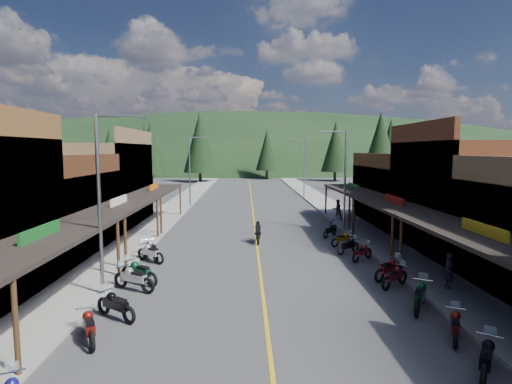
{
  "coord_description": "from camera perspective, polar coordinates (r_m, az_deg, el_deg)",
  "views": [
    {
      "loc": [
        -0.76,
        -23.27,
        6.46
      ],
      "look_at": [
        0.1,
        9.66,
        3.0
      ],
      "focal_mm": 28.0,
      "sensor_mm": 36.0,
      "label": 1
    }
  ],
  "objects": [
    {
      "name": "pine_8",
      "position": [
        66.74,
        -20.13,
        5.22
      ],
      "size": [
        4.48,
        4.48,
        10.0
      ],
      "color": "black",
      "rests_on": "ground"
    },
    {
      "name": "ridge_hill",
      "position": [
        158.4,
        -1.21,
        3.66
      ],
      "size": [
        310.0,
        140.0,
        60.0
      ],
      "primitive_type": "ellipsoid",
      "color": "black",
      "rests_on": "ground"
    },
    {
      "name": "bike_west_7",
      "position": [
        24.06,
        -14.85,
        -8.26
      ],
      "size": [
        2.16,
        1.91,
        1.24
      ],
      "primitive_type": null,
      "rotation": [
        0.0,
        0.0,
        0.91
      ],
      "color": "#A9A9AE",
      "rests_on": "ground"
    },
    {
      "name": "pedestrian_east_b",
      "position": [
        37.35,
        11.54,
        -2.43
      ],
      "size": [
        0.95,
        0.63,
        1.83
      ],
      "primitive_type": "imported",
      "rotation": [
        0.0,
        0.0,
        3.28
      ],
      "color": "#4D3530",
      "rests_on": "sidewalk_east"
    },
    {
      "name": "bike_east_2",
      "position": [
        13.97,
        30.1,
        -19.63
      ],
      "size": [
        1.83,
        2.12,
        1.21
      ],
      "primitive_type": null,
      "rotation": [
        0.0,
        0.0,
        -0.64
      ],
      "color": "black",
      "rests_on": "ground"
    },
    {
      "name": "shop_west_3",
      "position": [
        37.06,
        -22.06,
        1.01
      ],
      "size": [
        10.9,
        10.2,
        8.2
      ],
      "color": "brown",
      "rests_on": "ground"
    },
    {
      "name": "bike_east_3",
      "position": [
        15.86,
        26.59,
        -16.52
      ],
      "size": [
        1.46,
        2.04,
        1.12
      ],
      "primitive_type": null,
      "rotation": [
        0.0,
        0.0,
        -0.46
      ],
      "color": "maroon",
      "rests_on": "ground"
    },
    {
      "name": "pine_7",
      "position": [
        104.07,
        -19.07,
        6.1
      ],
      "size": [
        5.88,
        5.88,
        12.5
      ],
      "color": "black",
      "rests_on": "ground"
    },
    {
      "name": "shop_east_3",
      "position": [
        37.69,
        21.17,
        -0.39
      ],
      "size": [
        10.9,
        10.2,
        6.2
      ],
      "color": "#4C2D16",
      "rests_on": "ground"
    },
    {
      "name": "bike_east_10",
      "position": [
        30.42,
        10.54,
        -5.34
      ],
      "size": [
        1.68,
        1.84,
        1.07
      ],
      "primitive_type": null,
      "rotation": [
        0.0,
        0.0,
        -0.7
      ],
      "color": "black",
      "rests_on": "ground"
    },
    {
      "name": "centerline",
      "position": [
        43.75,
        -0.48,
        -2.49
      ],
      "size": [
        0.15,
        90.0,
        0.01
      ],
      "primitive_type": "cube",
      "color": "gold",
      "rests_on": "ground"
    },
    {
      "name": "sidewalk_west",
      "position": [
        44.45,
        -11.77,
        -2.39
      ],
      "size": [
        3.4,
        94.0,
        0.15
      ],
      "primitive_type": "cube",
      "color": "gray",
      "rests_on": "ground"
    },
    {
      "name": "bike_west_5",
      "position": [
        19.55,
        -17.07,
        -11.54
      ],
      "size": [
        2.4,
        1.76,
        1.32
      ],
      "primitive_type": null,
      "rotation": [
        0.0,
        0.0,
        1.08
      ],
      "color": "gray",
      "rests_on": "ground"
    },
    {
      "name": "ground",
      "position": [
        24.16,
        0.37,
        -9.51
      ],
      "size": [
        220.0,
        220.0,
        0.0
      ],
      "primitive_type": "plane",
      "color": "#38383A",
      "rests_on": "ground"
    },
    {
      "name": "pine_9",
      "position": [
        72.62,
        18.54,
        5.63
      ],
      "size": [
        4.93,
        4.93,
        10.8
      ],
      "color": "black",
      "rests_on": "ground"
    },
    {
      "name": "pine_1",
      "position": [
        96.12,
        -15.57,
        6.24
      ],
      "size": [
        5.88,
        5.88,
        12.5
      ],
      "color": "black",
      "rests_on": "ground"
    },
    {
      "name": "bike_west_3",
      "position": [
        15.24,
        -22.76,
        -17.09
      ],
      "size": [
        1.61,
        2.2,
        1.21
      ],
      "primitive_type": null,
      "rotation": [
        0.0,
        0.0,
        0.48
      ],
      "color": "maroon",
      "rests_on": "ground"
    },
    {
      "name": "pine_5",
      "position": [
        101.42,
        18.68,
        6.55
      ],
      "size": [
        6.72,
        6.72,
        14.0
      ],
      "color": "black",
      "rests_on": "ground"
    },
    {
      "name": "bike_west_4",
      "position": [
        16.71,
        -19.41,
        -14.83
      ],
      "size": [
        2.17,
        1.85,
        1.23
      ],
      "primitive_type": null,
      "rotation": [
        0.0,
        0.0,
        0.95
      ],
      "color": "black",
      "rests_on": "ground"
    },
    {
      "name": "pine_3",
      "position": [
        89.39,
        1.58,
        6.01
      ],
      "size": [
        5.04,
        5.04,
        11.0
      ],
      "color": "black",
      "rests_on": "ground"
    },
    {
      "name": "pine_10",
      "position": [
        75.27,
        -14.81,
        6.05
      ],
      "size": [
        5.38,
        5.38,
        11.6
      ],
      "color": "black",
      "rests_on": "ground"
    },
    {
      "name": "streetlight_2",
      "position": [
        32.27,
        12.35,
        2.31
      ],
      "size": [
        2.16,
        0.18,
        8.0
      ],
      "color": "gray",
      "rests_on": "ground"
    },
    {
      "name": "pedestrian_east_a",
      "position": [
        20.64,
        25.77,
        -10.03
      ],
      "size": [
        0.41,
        0.61,
        1.65
      ],
      "primitive_type": "imported",
      "rotation": [
        0.0,
        0.0,
        -1.6
      ],
      "color": "#211D2C",
      "rests_on": "sidewalk_east"
    },
    {
      "name": "bike_west_6",
      "position": [
        20.35,
        -16.41,
        -10.78
      ],
      "size": [
        2.4,
        1.93,
        1.34
      ],
      "primitive_type": null,
      "rotation": [
        0.0,
        0.0,
        1.0
      ],
      "color": "#0D4326",
      "rests_on": "ground"
    },
    {
      "name": "bike_east_9",
      "position": [
        27.68,
        12.3,
        -6.49
      ],
      "size": [
        1.98,
        1.41,
        1.08
      ],
      "primitive_type": null,
      "rotation": [
        0.0,
        0.0,
        -1.11
      ],
      "color": "#9E660B",
      "rests_on": "ground"
    },
    {
      "name": "pine_4",
      "position": [
        85.36,
        11.28,
        6.41
      ],
      "size": [
        5.88,
        5.88,
        12.5
      ],
      "color": "black",
      "rests_on": "ground"
    },
    {
      "name": "sidewalk_east",
      "position": [
        44.75,
        10.74,
        -2.31
      ],
      "size": [
        3.4,
        94.0,
        0.15
      ],
      "primitive_type": "cube",
      "color": "gray",
      "rests_on": "ground"
    },
    {
      "name": "bike_west_8",
      "position": [
        24.69,
        -14.73,
        -7.81
      ],
      "size": [
        1.81,
        2.36,
        1.31
      ],
      "primitive_type": null,
      "rotation": [
        0.0,
        0.0,
        0.53
      ],
      "color": "gray",
      "rests_on": "ground"
    },
    {
      "name": "shop_east_2",
      "position": [
        29.04,
        28.57,
        -0.55
      ],
      "size": [
        10.9,
        9.0,
        8.2
      ],
      "color": "#562B19",
      "rests_on": "ground"
    },
    {
      "name": "streetlight_3",
      "position": [
        53.86,
        6.76,
        3.83
      ],
      "size": [
        2.16,
        0.18,
        8.0
      ],
      "color": "gray",
      "rests_on": "ground"
    },
    {
      "name": "bike_east_11",
      "position": [
        32.63,
        10.87,
        -4.54
      ],
      "size": [
        1.47,
        2.02,
        1.11
      ],
      "primitive_type": null,
      "rotation": [
        0.0,
        0.0,
        -0.48
      ],
      "color": "navy",
      "rests_on": "ground"
    },
    {
      "name": "pine_6",
      "position": [
        99.0,
        26.83,
        5.37
      ],
      "size": [
        5.04,
        5.04,
        11.0
      ],
      "color": "black",
      "rests_on": "ground"
    },
    {
      "name": "bike_east_7",
      "position": [
        24.44,
        14.95,
        -8.2
      ],
      "size": [
        1.87,
        1.78,
        1.11
      ],
      "primitive_type": null,
      "rotation": [
        0.0,
        0.0,
        -0.83
      ],
      "color": "maroon",
      "rests_on": "ground"
    },
    {
      "name": "bike_east_6",
      "position": [
        21.32,
        18.48,
        -10.22
      ],
      "size": [
        2.19,
        1.84,
        1.24
      ],
      "primitive_type": null,
      "rotation": [
        0.0,
        0.0,
        -0.96
      ],
      "color": "maroon",
      "rests_on": "ground"
    },
    {
      "name": "streetlight_0",
      "position": [
        18.45,
        -21.09,
        -0.63
      ],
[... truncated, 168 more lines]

